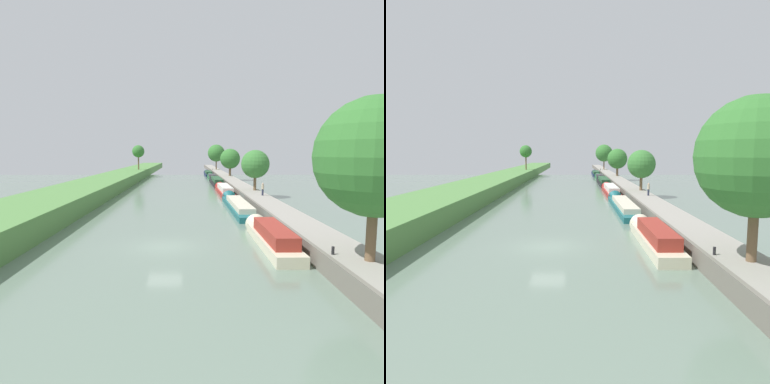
# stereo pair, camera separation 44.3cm
# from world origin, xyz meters

# --- Properties ---
(ground_plane) EXTENTS (160.00, 160.00, 0.00)m
(ground_plane) POSITION_xyz_m (0.00, 0.00, 0.00)
(ground_plane) COLOR slate
(right_towpath) EXTENTS (3.08, 260.00, 1.16)m
(right_towpath) POSITION_xyz_m (10.97, 0.00, 0.58)
(right_towpath) COLOR gray
(right_towpath) RESTS_ON ground_plane
(stone_quay) EXTENTS (0.25, 260.00, 1.21)m
(stone_quay) POSITION_xyz_m (9.30, 0.00, 0.60)
(stone_quay) COLOR #6B665B
(stone_quay) RESTS_ON ground_plane
(narrowboat_cream) EXTENTS (1.95, 11.22, 2.16)m
(narrowboat_cream) POSITION_xyz_m (7.81, 0.58, 0.65)
(narrowboat_cream) COLOR beige
(narrowboat_cream) RESTS_ON ground_plane
(narrowboat_teal) EXTENTS (2.11, 17.27, 2.01)m
(narrowboat_teal) POSITION_xyz_m (7.67, 16.88, 0.47)
(narrowboat_teal) COLOR #195B60
(narrowboat_teal) RESTS_ON ground_plane
(narrowboat_red) EXTENTS (1.97, 15.07, 2.07)m
(narrowboat_red) POSITION_xyz_m (7.75, 32.53, 0.59)
(narrowboat_red) COLOR maroon
(narrowboat_red) RESTS_ON ground_plane
(narrowboat_black) EXTENTS (2.04, 17.16, 2.10)m
(narrowboat_black) POSITION_xyz_m (7.81, 48.65, 0.63)
(narrowboat_black) COLOR black
(narrowboat_black) RESTS_ON ground_plane
(narrowboat_green) EXTENTS (1.88, 11.67, 1.79)m
(narrowboat_green) POSITION_xyz_m (8.01, 64.94, 0.46)
(narrowboat_green) COLOR #1E6033
(narrowboat_green) RESTS_ON ground_plane
(narrowboat_navy) EXTENTS (2.03, 14.73, 1.96)m
(narrowboat_navy) POSITION_xyz_m (7.84, 78.00, 0.53)
(narrowboat_navy) COLOR #141E42
(narrowboat_navy) RESTS_ON ground_plane
(tree_rightbank_near) EXTENTS (6.19, 6.19, 8.52)m
(tree_rightbank_near) POSITION_xyz_m (11.20, -6.98, 6.56)
(tree_rightbank_near) COLOR brown
(tree_rightbank_near) RESTS_ON right_towpath
(tree_rightbank_midnear) EXTENTS (4.17, 4.17, 5.98)m
(tree_rightbank_midnear) POSITION_xyz_m (11.71, 26.67, 5.04)
(tree_rightbank_midnear) COLOR brown
(tree_rightbank_midnear) RESTS_ON right_towpath
(tree_rightbank_midfar) EXTENTS (4.75, 4.75, 6.46)m
(tree_rightbank_midfar) POSITION_xyz_m (11.86, 58.07, 5.22)
(tree_rightbank_midfar) COLOR brown
(tree_rightbank_midfar) RESTS_ON right_towpath
(tree_rightbank_far) EXTENTS (5.58, 5.58, 8.11)m
(tree_rightbank_far) POSITION_xyz_m (11.17, 89.23, 6.47)
(tree_rightbank_far) COLOR brown
(tree_rightbank_far) RESTS_ON right_towpath
(tree_leftbank_downstream) EXTENTS (3.30, 3.30, 6.58)m
(tree_leftbank_downstream) POSITION_xyz_m (-11.53, 69.57, 6.97)
(tree_leftbank_downstream) COLOR brown
(tree_leftbank_downstream) RESTS_ON left_grassy_bank
(person_walking) EXTENTS (0.34, 0.34, 1.66)m
(person_walking) POSITION_xyz_m (11.53, 20.47, 2.03)
(person_walking) COLOR #282D42
(person_walking) RESTS_ON right_towpath
(mooring_bollard_near) EXTENTS (0.16, 0.16, 0.45)m
(mooring_bollard_near) POSITION_xyz_m (9.73, -5.86, 1.38)
(mooring_bollard_near) COLOR black
(mooring_bollard_near) RESTS_ON right_towpath
(mooring_bollard_far) EXTENTS (0.16, 0.16, 0.45)m
(mooring_bollard_far) POSITION_xyz_m (9.73, 84.45, 1.38)
(mooring_bollard_far) COLOR black
(mooring_bollard_far) RESTS_ON right_towpath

